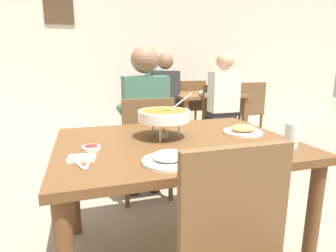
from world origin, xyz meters
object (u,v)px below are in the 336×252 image
at_px(curry_bowl, 164,116).
at_px(dining_table_main, 176,157).
at_px(chair_bg_right, 221,115).
at_px(patron_bg_middle, 156,91).
at_px(dining_table_far, 206,102).
at_px(chair_bg_left, 163,110).
at_px(sauce_dish, 91,148).
at_px(patron_bg_left, 165,94).
at_px(patron_bg_right, 222,97).
at_px(rice_plate, 169,159).
at_px(chair_bg_window, 191,104).
at_px(chair_bg_corner, 247,108).
at_px(drink_glass, 291,137).
at_px(chair_diner_main, 146,143).
at_px(chair_bg_middle, 161,106).
at_px(appetizer_plate, 243,130).
at_px(diner_main, 145,115).

bearing_deg(curry_bowl, dining_table_main, -59.28).
distance_m(chair_bg_right, patron_bg_middle, 1.22).
height_order(dining_table_far, chair_bg_left, chair_bg_left).
relative_size(dining_table_main, sauce_dish, 14.39).
bearing_deg(patron_bg_left, patron_bg_right, -42.52).
relative_size(rice_plate, chair_bg_left, 0.27).
height_order(chair_bg_window, patron_bg_right, patron_bg_right).
distance_m(chair_bg_corner, patron_bg_left, 1.30).
bearing_deg(chair_bg_left, chair_bg_window, 34.36).
relative_size(dining_table_main, curry_bowl, 3.90).
bearing_deg(rice_plate, drink_glass, 2.51).
distance_m(rice_plate, chair_bg_corner, 3.22).
height_order(rice_plate, patron_bg_middle, patron_bg_middle).
xyz_separation_m(chair_diner_main, patron_bg_left, (0.61, 1.49, 0.24)).
distance_m(curry_bowl, chair_bg_middle, 2.83).
bearing_deg(appetizer_plate, rice_plate, -148.55).
relative_size(diner_main, chair_bg_middle, 1.46).
xyz_separation_m(drink_glass, patron_bg_left, (0.09, 2.57, -0.06)).
xyz_separation_m(appetizer_plate, patron_bg_left, (0.16, 2.24, -0.02)).
xyz_separation_m(sauce_dish, patron_bg_middle, (1.09, 2.84, -0.01)).
bearing_deg(appetizer_plate, dining_table_main, -176.52).
bearing_deg(chair_bg_window, curry_bowl, -114.87).
xyz_separation_m(curry_bowl, appetizer_plate, (0.49, -0.05, -0.11)).
xyz_separation_m(curry_bowl, drink_glass, (0.56, -0.38, -0.07)).
height_order(chair_diner_main, curry_bowl, curry_bowl).
distance_m(dining_table_main, chair_bg_corner, 2.86).
bearing_deg(appetizer_plate, patron_bg_left, 85.97).
distance_m(chair_bg_left, patron_bg_middle, 0.48).
xyz_separation_m(rice_plate, patron_bg_right, (1.35, 2.05, -0.02)).
relative_size(curry_bowl, chair_bg_middle, 0.37).
xyz_separation_m(dining_table_main, chair_diner_main, (-0.00, 0.78, -0.14)).
height_order(dining_table_far, chair_bg_right, chair_bg_right).
height_order(appetizer_plate, sauce_dish, appetizer_plate).
distance_m(dining_table_main, chair_diner_main, 0.79).
height_order(curry_bowl, sauce_dish, curry_bowl).
height_order(curry_bowl, appetizer_plate, curry_bowl).
height_order(curry_bowl, chair_bg_window, curry_bowl).
height_order(dining_table_main, dining_table_far, same).
bearing_deg(dining_table_far, patron_bg_left, 178.70).
xyz_separation_m(chair_bg_middle, patron_bg_right, (0.51, -1.07, 0.24)).
bearing_deg(diner_main, chair_bg_middle, 70.61).
bearing_deg(chair_bg_middle, curry_bowl, -105.29).
distance_m(chair_diner_main, drink_glass, 1.24).
distance_m(dining_table_main, dining_table_far, 2.57).
distance_m(chair_diner_main, chair_bg_left, 1.71).
bearing_deg(dining_table_far, chair_diner_main, -129.98).
distance_m(curry_bowl, patron_bg_left, 2.29).
height_order(sauce_dish, patron_bg_left, patron_bg_left).
relative_size(chair_diner_main, chair_bg_left, 1.00).
distance_m(rice_plate, chair_bg_middle, 3.24).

